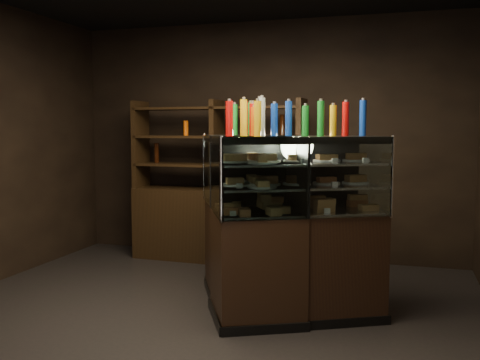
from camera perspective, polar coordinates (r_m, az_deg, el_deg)
name	(u,v)px	position (r m, az deg, el deg)	size (l,w,h in m)	color
ground	(194,322)	(4.76, -4.92, -14.85)	(5.00, 5.00, 0.00)	black
room_shell	(192,94)	(4.47, -5.14, 9.14)	(5.02, 5.02, 3.01)	black
display_case	(272,253)	(4.89, 3.46, -7.82)	(1.93, 1.64, 1.60)	black
food_display	(273,176)	(4.77, 3.49, 0.47)	(1.48, 1.28, 0.49)	#D77F4D
bottles_top	(273,120)	(4.75, 3.56, 6.43)	(1.31, 1.14, 0.30)	silver
potted_conifer	(351,256)	(5.15, 11.73, -7.95)	(0.38, 0.38, 0.82)	black
back_shelving	(217,213)	(6.65, -2.46, -3.50)	(2.18, 0.48, 2.00)	black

